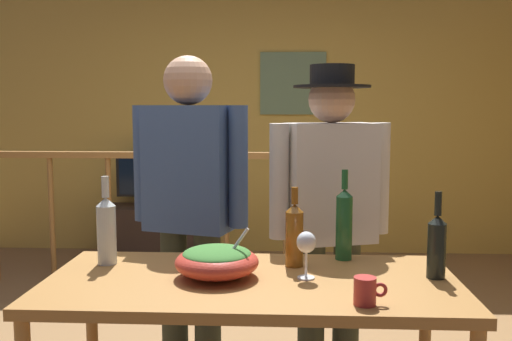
% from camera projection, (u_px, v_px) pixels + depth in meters
% --- Properties ---
extents(back_wall, '(5.58, 0.10, 2.70)m').
position_uv_depth(back_wall, '(253.00, 115.00, 5.60)').
color(back_wall, gold).
rests_on(back_wall, ground_plane).
extents(framed_picture, '(0.63, 0.03, 0.59)m').
position_uv_depth(framed_picture, '(293.00, 83.00, 5.49)').
color(framed_picture, '#68855B').
extents(stair_railing, '(3.43, 0.10, 1.13)m').
position_uv_depth(stair_railing, '(197.00, 200.00, 4.59)').
color(stair_railing, '#9E6B33').
rests_on(stair_railing, ground_plane).
extents(tv_console, '(0.90, 0.40, 0.50)m').
position_uv_depth(tv_console, '(154.00, 232.00, 5.43)').
color(tv_console, '#38281E').
rests_on(tv_console, ground_plane).
extents(flat_screen_tv, '(0.67, 0.12, 0.49)m').
position_uv_depth(flat_screen_tv, '(153.00, 176.00, 5.33)').
color(flat_screen_tv, black).
rests_on(flat_screen_tv, tv_console).
extents(serving_table, '(1.53, 0.73, 0.80)m').
position_uv_depth(serving_table, '(252.00, 299.00, 2.12)').
color(serving_table, '#9E6B33').
rests_on(serving_table, ground_plane).
extents(salad_bowl, '(0.31, 0.31, 0.19)m').
position_uv_depth(salad_bowl, '(217.00, 260.00, 2.13)').
color(salad_bowl, '#CC3D2D').
rests_on(salad_bowl, serving_table).
extents(wine_glass, '(0.07, 0.07, 0.18)m').
position_uv_depth(wine_glass, '(306.00, 245.00, 2.10)').
color(wine_glass, silver).
rests_on(wine_glass, serving_table).
extents(wine_bottle_green, '(0.07, 0.07, 0.38)m').
position_uv_depth(wine_bottle_green, '(344.00, 223.00, 2.37)').
color(wine_bottle_green, '#1E5628').
rests_on(wine_bottle_green, serving_table).
extents(wine_bottle_dark, '(0.07, 0.07, 0.33)m').
position_uv_depth(wine_bottle_dark, '(437.00, 245.00, 2.11)').
color(wine_bottle_dark, black).
rests_on(wine_bottle_dark, serving_table).
extents(wine_bottle_amber, '(0.07, 0.07, 0.32)m').
position_uv_depth(wine_bottle_amber, '(294.00, 234.00, 2.27)').
color(wine_bottle_amber, brown).
rests_on(wine_bottle_amber, serving_table).
extents(wine_bottle_clear, '(0.08, 0.08, 0.36)m').
position_uv_depth(wine_bottle_clear, '(107.00, 229.00, 2.30)').
color(wine_bottle_clear, silver).
rests_on(wine_bottle_clear, serving_table).
extents(mug_red, '(0.11, 0.07, 0.09)m').
position_uv_depth(mug_red, '(366.00, 291.00, 1.83)').
color(mug_red, '#B7332D').
rests_on(mug_red, serving_table).
extents(person_standing_left, '(0.58, 0.33, 1.68)m').
position_uv_depth(person_standing_left, '(190.00, 198.00, 2.75)').
color(person_standing_left, '#2D3323').
rests_on(person_standing_left, ground_plane).
extents(person_standing_right, '(0.58, 0.36, 1.63)m').
position_uv_depth(person_standing_right, '(330.00, 205.00, 2.72)').
color(person_standing_right, '#2D3323').
rests_on(person_standing_right, ground_plane).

